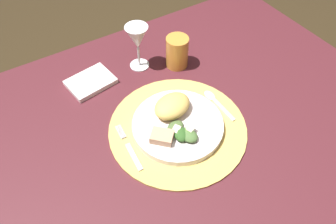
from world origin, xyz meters
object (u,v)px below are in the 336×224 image
object	(u,v)px
dinner_plate	(178,125)
napkin	(91,82)
fork	(130,149)
dining_table	(182,143)
wine_glass	(138,39)
spoon	(214,100)
amber_tumbler	(177,52)

from	to	relation	value
dinner_plate	napkin	size ratio (longest dim) A/B	1.83
dinner_plate	fork	size ratio (longest dim) A/B	1.60
dining_table	dinner_plate	size ratio (longest dim) A/B	5.03
wine_glass	spoon	bearing A→B (deg)	-67.50
amber_tumbler	spoon	bearing A→B (deg)	-89.16
fork	spoon	size ratio (longest dim) A/B	1.16
dinner_plate	wine_glass	xyz separation A→B (m)	(0.04, 0.28, 0.09)
dining_table	fork	distance (m)	0.23
dining_table	wine_glass	xyz separation A→B (m)	(0.00, 0.26, 0.23)
napkin	dining_table	bearing A→B (deg)	-57.67
dining_table	dinner_plate	world-z (taller)	dinner_plate
napkin	amber_tumbler	size ratio (longest dim) A/B	1.31
dining_table	dinner_plate	xyz separation A→B (m)	(-0.04, -0.02, 0.14)
dining_table	amber_tumbler	size ratio (longest dim) A/B	12.03
dinner_plate	wine_glass	world-z (taller)	wine_glass
wine_glass	amber_tumbler	xyz separation A→B (m)	(0.10, -0.06, -0.05)
spoon	napkin	xyz separation A→B (m)	(-0.28, 0.26, -0.00)
fork	spoon	distance (m)	0.29
fork	amber_tumbler	size ratio (longest dim) A/B	1.50
dinner_plate	napkin	bearing A→B (deg)	114.77
dining_table	wine_glass	bearing A→B (deg)	89.45
spoon	amber_tumbler	xyz separation A→B (m)	(-0.00, 0.20, 0.04)
fork	spoon	bearing A→B (deg)	4.28
fork	wine_glass	world-z (taller)	wine_glass
dining_table	napkin	xyz separation A→B (m)	(-0.17, 0.27, 0.13)
dinner_plate	fork	bearing A→B (deg)	178.63
wine_glass	amber_tumbler	world-z (taller)	wine_glass
fork	napkin	distance (m)	0.28
dinner_plate	wine_glass	bearing A→B (deg)	82.40
dinner_plate	napkin	distance (m)	0.32
wine_glass	amber_tumbler	bearing A→B (deg)	-29.72
spoon	dinner_plate	bearing A→B (deg)	-170.17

